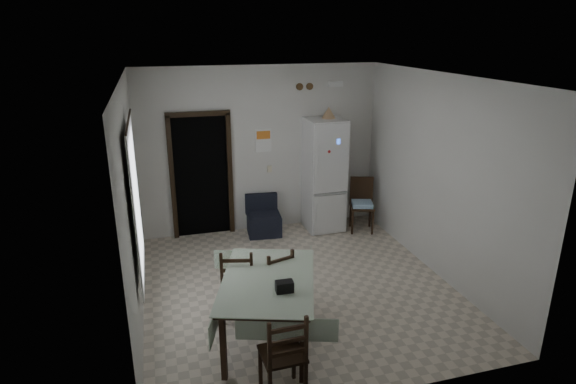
{
  "coord_description": "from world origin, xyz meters",
  "views": [
    {
      "loc": [
        -1.78,
        -5.74,
        3.46
      ],
      "look_at": [
        0.0,
        0.5,
        1.25
      ],
      "focal_mm": 30.0,
      "sensor_mm": 36.0,
      "label": 1
    }
  ],
  "objects_px": {
    "corner_chair": "(362,205)",
    "dining_chair_far_left": "(238,282)",
    "dining_chair_far_right": "(274,281)",
    "dining_chair_near_head": "(282,353)",
    "fridge": "(324,175)",
    "dining_table": "(268,311)",
    "navy_seat": "(264,216)"
  },
  "relations": [
    {
      "from": "navy_seat",
      "to": "dining_chair_far_right",
      "type": "bearing_deg",
      "value": -94.79
    },
    {
      "from": "fridge",
      "to": "dining_chair_far_right",
      "type": "bearing_deg",
      "value": -122.78
    },
    {
      "from": "dining_chair_near_head",
      "to": "navy_seat",
      "type": "bearing_deg",
      "value": -102.58
    },
    {
      "from": "dining_chair_far_right",
      "to": "dining_chair_near_head",
      "type": "bearing_deg",
      "value": 62.0
    },
    {
      "from": "corner_chair",
      "to": "dining_chair_far_right",
      "type": "bearing_deg",
      "value": -117.75
    },
    {
      "from": "fridge",
      "to": "dining_chair_far_left",
      "type": "distance_m",
      "value": 3.19
    },
    {
      "from": "corner_chair",
      "to": "dining_chair_near_head",
      "type": "distance_m",
      "value": 4.34
    },
    {
      "from": "corner_chair",
      "to": "dining_chair_far_right",
      "type": "xyz_separation_m",
      "value": [
        -2.17,
        -2.16,
        -0.02
      ]
    },
    {
      "from": "fridge",
      "to": "dining_table",
      "type": "distance_m",
      "value": 3.55
    },
    {
      "from": "fridge",
      "to": "dining_chair_far_left",
      "type": "xyz_separation_m",
      "value": [
        -2.0,
        -2.43,
        -0.52
      ]
    },
    {
      "from": "dining_chair_far_left",
      "to": "dining_chair_near_head",
      "type": "relative_size",
      "value": 1.0
    },
    {
      "from": "corner_chair",
      "to": "dining_chair_far_left",
      "type": "relative_size",
      "value": 0.99
    },
    {
      "from": "corner_chair",
      "to": "dining_table",
      "type": "distance_m",
      "value": 3.6
    },
    {
      "from": "navy_seat",
      "to": "corner_chair",
      "type": "distance_m",
      "value": 1.76
    },
    {
      "from": "dining_chair_far_right",
      "to": "dining_chair_far_left",
      "type": "bearing_deg",
      "value": -23.07
    },
    {
      "from": "corner_chair",
      "to": "dining_chair_far_right",
      "type": "relative_size",
      "value": 1.05
    },
    {
      "from": "fridge",
      "to": "dining_chair_near_head",
      "type": "xyz_separation_m",
      "value": [
        -1.83,
        -3.9,
        -0.52
      ]
    },
    {
      "from": "navy_seat",
      "to": "dining_chair_far_left",
      "type": "bearing_deg",
      "value": -104.64
    },
    {
      "from": "navy_seat",
      "to": "dining_chair_near_head",
      "type": "xyz_separation_m",
      "value": [
        -0.73,
        -3.9,
        0.14
      ]
    },
    {
      "from": "fridge",
      "to": "dining_chair_near_head",
      "type": "height_order",
      "value": "fridge"
    },
    {
      "from": "navy_seat",
      "to": "dining_chair_far_left",
      "type": "xyz_separation_m",
      "value": [
        -0.89,
        -2.43,
        0.14
      ]
    },
    {
      "from": "fridge",
      "to": "dining_chair_far_right",
      "type": "xyz_separation_m",
      "value": [
        -1.56,
        -2.48,
        -0.54
      ]
    },
    {
      "from": "dining_table",
      "to": "dining_chair_far_right",
      "type": "distance_m",
      "value": 0.59
    },
    {
      "from": "corner_chair",
      "to": "dining_chair_far_right",
      "type": "height_order",
      "value": "corner_chair"
    },
    {
      "from": "dining_table",
      "to": "dining_chair_far_left",
      "type": "xyz_separation_m",
      "value": [
        -0.24,
        0.6,
        0.08
      ]
    },
    {
      "from": "fridge",
      "to": "navy_seat",
      "type": "relative_size",
      "value": 2.92
    },
    {
      "from": "navy_seat",
      "to": "dining_chair_far_right",
      "type": "height_order",
      "value": "dining_chair_far_right"
    },
    {
      "from": "fridge",
      "to": "dining_table",
      "type": "xyz_separation_m",
      "value": [
        -1.76,
        -3.03,
        -0.6
      ]
    },
    {
      "from": "dining_chair_near_head",
      "to": "dining_chair_far_left",
      "type": "bearing_deg",
      "value": -85.63
    },
    {
      "from": "navy_seat",
      "to": "dining_chair_far_left",
      "type": "height_order",
      "value": "dining_chair_far_left"
    },
    {
      "from": "fridge",
      "to": "corner_chair",
      "type": "height_order",
      "value": "fridge"
    },
    {
      "from": "corner_chair",
      "to": "fridge",
      "type": "bearing_deg",
      "value": 169.88
    }
  ]
}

